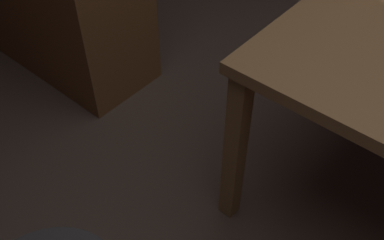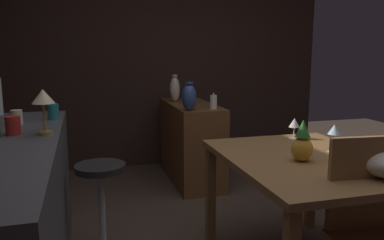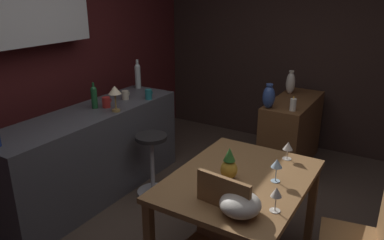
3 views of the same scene
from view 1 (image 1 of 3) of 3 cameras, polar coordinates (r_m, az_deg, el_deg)
name	(u,v)px [view 1 (image 1 of 3)]	position (r m, az deg, el deg)	size (l,w,h in m)	color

